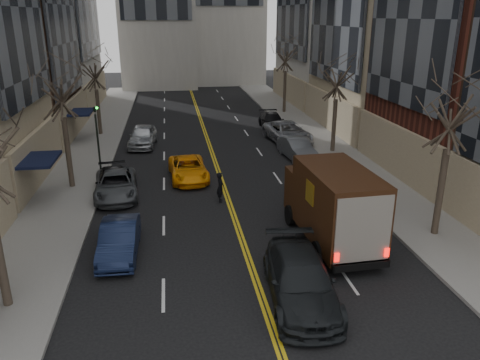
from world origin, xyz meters
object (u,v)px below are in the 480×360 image
Objects in this scene: ups_truck at (332,205)px; pedestrian at (220,187)px; taxi at (188,169)px; observer_sedan at (301,280)px.

pedestrian is (-4.29, 5.56, -0.97)m from ups_truck.
ups_truck is 11.23m from taxi.
pedestrian is at bearing 125.05° from ups_truck.
observer_sedan is 14.09m from taxi.
pedestrian is (-1.76, 9.73, 0.02)m from observer_sedan.
observer_sedan is at bearing -80.01° from taxi.
pedestrian reaches higher than taxi.
ups_truck reaches higher than taxi.
taxi is 2.89× the size of pedestrian.
observer_sedan is 3.45× the size of pedestrian.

